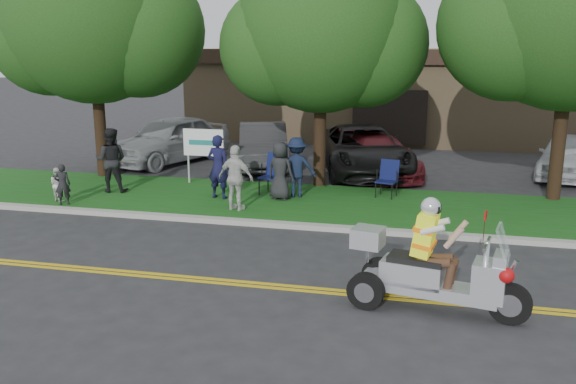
% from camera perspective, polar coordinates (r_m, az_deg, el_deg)
% --- Properties ---
extents(ground, '(120.00, 120.00, 0.00)m').
position_cam_1_polar(ground, '(11.68, -5.89, -7.42)').
color(ground, '#28282B').
rests_on(ground, ground).
extents(centerline_near, '(60.00, 0.10, 0.01)m').
position_cam_1_polar(centerline_near, '(11.17, -6.86, -8.42)').
color(centerline_near, gold).
rests_on(centerline_near, ground).
extents(centerline_far, '(60.00, 0.10, 0.01)m').
position_cam_1_polar(centerline_far, '(11.31, -6.58, -8.13)').
color(centerline_far, gold).
rests_on(centerline_far, ground).
extents(curb, '(60.00, 0.25, 0.12)m').
position_cam_1_polar(curb, '(14.43, -1.97, -2.98)').
color(curb, '#A8A89E').
rests_on(curb, ground).
extents(grass_verge, '(60.00, 4.00, 0.10)m').
position_cam_1_polar(grass_verge, '(16.44, -0.02, -0.91)').
color(grass_verge, '#155015').
rests_on(grass_verge, ground).
extents(commercial_building, '(18.00, 8.20, 4.00)m').
position_cam_1_polar(commercial_building, '(29.39, 10.06, 9.19)').
color(commercial_building, '#9E7F5B').
rests_on(commercial_building, ground).
extents(tree_left, '(6.62, 5.40, 7.78)m').
position_cam_1_polar(tree_left, '(20.04, -17.62, 14.93)').
color(tree_left, '#332114').
rests_on(tree_left, ground).
extents(tree_mid, '(5.88, 4.80, 7.05)m').
position_cam_1_polar(tree_mid, '(17.79, 3.31, 14.42)').
color(tree_mid, '#332114').
rests_on(tree_mid, ground).
extents(tree_right, '(6.86, 5.60, 8.07)m').
position_cam_1_polar(tree_right, '(17.68, 25.27, 15.12)').
color(tree_right, '#332114').
rests_on(tree_right, ground).
extents(business_sign, '(1.25, 0.06, 1.75)m').
position_cam_1_polar(business_sign, '(18.34, -7.90, 4.32)').
color(business_sign, silver).
rests_on(business_sign, ground).
extents(trike_scooter, '(2.86, 1.21, 1.88)m').
position_cam_1_polar(trike_scooter, '(10.07, 13.10, -7.25)').
color(trike_scooter, black).
rests_on(trike_scooter, ground).
extents(lawn_chair_a, '(0.75, 0.77, 1.14)m').
position_cam_1_polar(lawn_chair_a, '(16.99, -1.32, 1.96)').
color(lawn_chair_a, black).
rests_on(lawn_chair_a, grass_verge).
extents(lawn_chair_b, '(0.65, 0.67, 1.01)m').
position_cam_1_polar(lawn_chair_b, '(16.93, 9.35, 1.49)').
color(lawn_chair_b, black).
rests_on(lawn_chair_b, grass_verge).
extents(spectator_adult_left, '(0.69, 0.51, 1.74)m').
position_cam_1_polar(spectator_adult_left, '(16.55, -6.52, 2.37)').
color(spectator_adult_left, '#141437').
rests_on(spectator_adult_left, grass_verge).
extents(spectator_adult_mid, '(1.00, 0.85, 1.81)m').
position_cam_1_polar(spectator_adult_mid, '(17.90, -16.22, 2.88)').
color(spectator_adult_mid, black).
rests_on(spectator_adult_mid, grass_verge).
extents(spectator_adult_right, '(1.04, 0.62, 1.66)m').
position_cam_1_polar(spectator_adult_right, '(15.31, -4.89, 1.33)').
color(spectator_adult_right, silver).
rests_on(spectator_adult_right, grass_verge).
extents(spectator_chair_a, '(1.17, 0.84, 1.64)m').
position_cam_1_polar(spectator_chair_a, '(16.63, 0.81, 2.33)').
color(spectator_chair_a, '#141D37').
rests_on(spectator_chair_a, grass_verge).
extents(spectator_chair_b, '(0.88, 0.70, 1.56)m').
position_cam_1_polar(spectator_chair_b, '(16.34, -0.73, 1.99)').
color(spectator_chair_b, black).
rests_on(spectator_chair_b, grass_verge).
extents(child_left, '(0.47, 0.42, 1.08)m').
position_cam_1_polar(child_left, '(16.88, -20.35, 0.68)').
color(child_left, black).
rests_on(child_left, grass_verge).
extents(child_right, '(0.54, 0.49, 0.91)m').
position_cam_1_polar(child_right, '(17.33, -20.72, 0.67)').
color(child_right, silver).
rests_on(child_right, grass_verge).
extents(parked_car_far_left, '(3.65, 5.36, 1.70)m').
position_cam_1_polar(parked_car_far_left, '(22.48, -11.02, 4.85)').
color(parked_car_far_left, '#9C9EA3').
rests_on(parked_car_far_left, ground).
extents(parked_car_left, '(2.84, 4.86, 1.51)m').
position_cam_1_polar(parked_car_left, '(21.30, -2.36, 4.37)').
color(parked_car_left, '#2F2F31').
rests_on(parked_car_left, ground).
extents(parked_car_mid, '(4.15, 6.16, 1.57)m').
position_cam_1_polar(parked_car_mid, '(20.36, 6.98, 3.92)').
color(parked_car_mid, black).
rests_on(parked_car_mid, ground).
extents(parked_car_right, '(3.50, 4.86, 1.31)m').
position_cam_1_polar(parked_car_right, '(20.15, 8.44, 3.40)').
color(parked_car_right, '#531319').
rests_on(parked_car_right, ground).
extents(parked_car_far_right, '(2.64, 4.39, 1.40)m').
position_cam_1_polar(parked_car_far_right, '(21.58, 24.69, 3.09)').
color(parked_car_far_right, silver).
rests_on(parked_car_far_right, ground).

